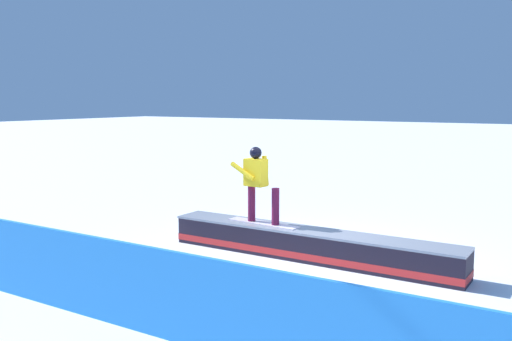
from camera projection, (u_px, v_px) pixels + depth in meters
ground_plane at (309, 259)px, 9.96m from camera, size 120.00×120.00×0.00m
grind_box at (309, 246)px, 9.93m from camera, size 5.42×0.66×0.53m
snowboarder at (258, 182)px, 10.36m from camera, size 1.48×0.42×1.41m
safety_fence at (160, 293)px, 6.64m from camera, size 10.11×0.06×1.08m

